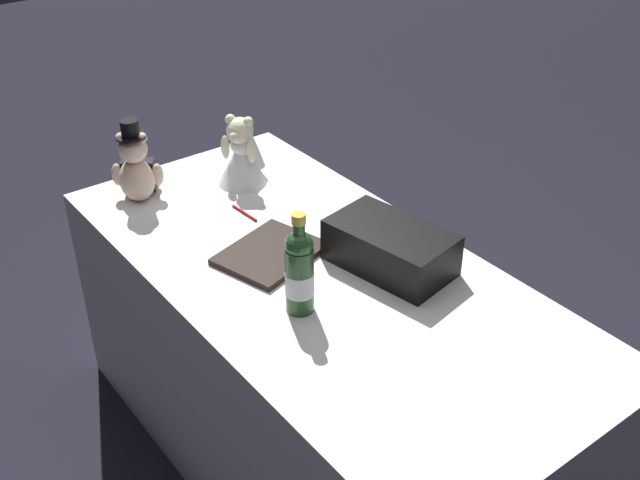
{
  "coord_description": "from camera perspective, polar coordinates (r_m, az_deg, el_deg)",
  "views": [
    {
      "loc": [
        -1.41,
        1.07,
        1.96
      ],
      "look_at": [
        0.0,
        0.0,
        0.84
      ],
      "focal_mm": 43.58,
      "sensor_mm": 36.0,
      "label": 1
    }
  ],
  "objects": [
    {
      "name": "teddy_bear_groom",
      "position": [
        2.52,
        -13.33,
        5.07
      ],
      "size": [
        0.16,
        0.15,
        0.27
      ],
      "color": "beige",
      "rests_on": "reception_table"
    },
    {
      "name": "signing_pen",
      "position": [
        2.42,
        -5.68,
        2.01
      ],
      "size": [
        0.13,
        0.02,
        0.01
      ],
      "color": "maroon",
      "rests_on": "reception_table"
    },
    {
      "name": "reception_table",
      "position": [
        2.38,
        -0.0,
        -9.61
      ],
      "size": [
        1.7,
        0.8,
        0.74
      ],
      "primitive_type": "cube",
      "color": "white",
      "rests_on": "ground_plane"
    },
    {
      "name": "gift_case_black",
      "position": [
        2.14,
        5.19,
        -0.56
      ],
      "size": [
        0.37,
        0.26,
        0.12
      ],
      "color": "black",
      "rests_on": "reception_table"
    },
    {
      "name": "guestbook",
      "position": [
        2.21,
        -3.67,
        -0.98
      ],
      "size": [
        0.29,
        0.33,
        0.02
      ],
      "primitive_type": "cube",
      "rotation": [
        0.0,
        0.0,
        0.28
      ],
      "color": "black",
      "rests_on": "reception_table"
    },
    {
      "name": "ground_plane",
      "position": [
        2.64,
        -0.0,
        -15.59
      ],
      "size": [
        12.0,
        12.0,
        0.0
      ],
      "primitive_type": "plane",
      "color": "black"
    },
    {
      "name": "champagne_bottle",
      "position": [
        1.94,
        -1.52,
        -2.26
      ],
      "size": [
        0.07,
        0.07,
        0.28
      ],
      "color": "#285228",
      "rests_on": "reception_table"
    },
    {
      "name": "teddy_bear_bride",
      "position": [
        2.57,
        -5.68,
        6.43
      ],
      "size": [
        0.2,
        0.22,
        0.24
      ],
      "color": "white",
      "rests_on": "reception_table"
    }
  ]
}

